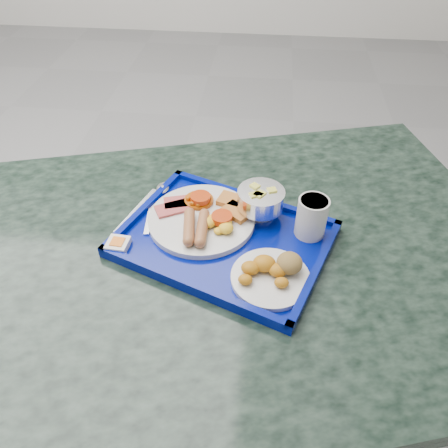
% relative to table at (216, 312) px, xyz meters
% --- Properties ---
extents(floor, '(6.00, 6.00, 0.00)m').
position_rel_table_xyz_m(floor, '(-1.06, 0.72, -0.60)').
color(floor, gray).
rests_on(floor, ground).
extents(table, '(1.48, 1.19, 0.81)m').
position_rel_table_xyz_m(table, '(0.00, 0.00, 0.00)').
color(table, gray).
rests_on(table, floor).
extents(tray, '(0.50, 0.44, 0.03)m').
position_rel_table_xyz_m(tray, '(0.02, 0.03, 0.22)').
color(tray, '#020F80').
rests_on(tray, table).
extents(main_plate, '(0.23, 0.23, 0.04)m').
position_rel_table_xyz_m(main_plate, '(-0.03, 0.08, 0.23)').
color(main_plate, silver).
rests_on(main_plate, tray).
extents(bread_plate, '(0.15, 0.15, 0.05)m').
position_rel_table_xyz_m(bread_plate, '(0.12, -0.07, 0.24)').
color(bread_plate, silver).
rests_on(bread_plate, tray).
extents(fruit_bowl, '(0.10, 0.10, 0.07)m').
position_rel_table_xyz_m(fruit_bowl, '(0.09, 0.11, 0.27)').
color(fruit_bowl, silver).
rests_on(fruit_bowl, tray).
extents(juice_cup, '(0.06, 0.06, 0.09)m').
position_rel_table_xyz_m(juice_cup, '(0.19, 0.06, 0.27)').
color(juice_cup, silver).
rests_on(juice_cup, tray).
extents(spoon, '(0.04, 0.18, 0.01)m').
position_rel_table_xyz_m(spoon, '(-0.15, 0.15, 0.23)').
color(spoon, silver).
rests_on(spoon, tray).
extents(knife, '(0.06, 0.16, 0.00)m').
position_rel_table_xyz_m(knife, '(-0.19, 0.10, 0.22)').
color(knife, silver).
rests_on(knife, tray).
extents(jam_packet, '(0.05, 0.05, 0.02)m').
position_rel_table_xyz_m(jam_packet, '(-0.20, -0.02, 0.23)').
color(jam_packet, white).
rests_on(jam_packet, tray).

